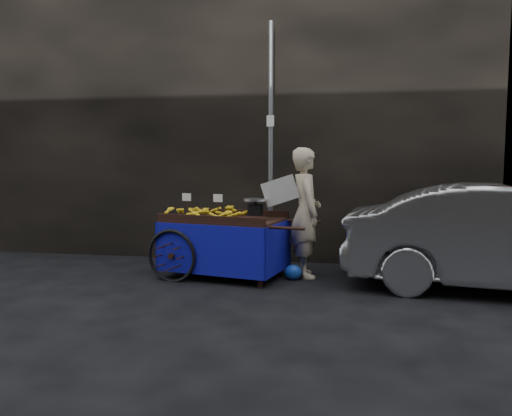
% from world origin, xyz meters
% --- Properties ---
extents(ground, '(80.00, 80.00, 0.00)m').
position_xyz_m(ground, '(0.00, 0.00, 0.00)').
color(ground, black).
rests_on(ground, ground).
extents(building_wall, '(13.50, 2.00, 5.00)m').
position_xyz_m(building_wall, '(0.39, 2.60, 2.50)').
color(building_wall, black).
rests_on(building_wall, ground).
extents(street_pole, '(0.12, 0.10, 4.00)m').
position_xyz_m(street_pole, '(0.30, 1.30, 2.01)').
color(street_pole, slate).
rests_on(street_pole, ground).
extents(banana_cart, '(2.53, 1.51, 1.29)m').
position_xyz_m(banana_cart, '(-0.31, 0.37, 0.79)').
color(banana_cart, black).
rests_on(banana_cart, ground).
extents(vendor, '(0.99, 0.82, 1.95)m').
position_xyz_m(vendor, '(0.94, 0.57, 0.98)').
color(vendor, '#BEAC8D').
rests_on(vendor, ground).
extents(plastic_bag, '(0.25, 0.20, 0.22)m').
position_xyz_m(plastic_bag, '(0.79, 0.30, 0.11)').
color(plastic_bag, '#1846B8').
rests_on(plastic_bag, ground).
extents(parked_car, '(4.50, 2.06, 1.43)m').
position_xyz_m(parked_car, '(3.71, 0.13, 0.72)').
color(parked_car, silver).
rests_on(parked_car, ground).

